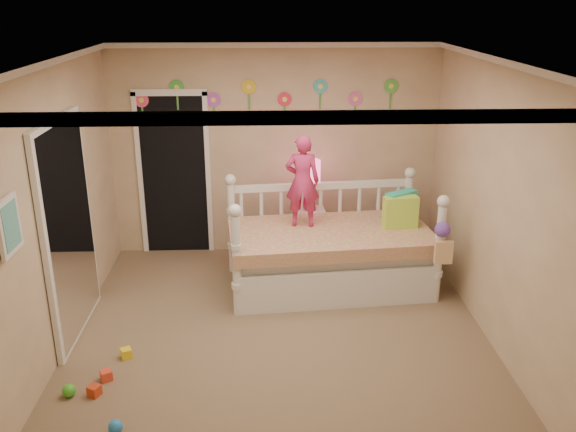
{
  "coord_description": "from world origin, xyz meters",
  "views": [
    {
      "loc": [
        -0.12,
        -5.05,
        3.11
      ],
      "look_at": [
        0.1,
        0.6,
        1.05
      ],
      "focal_mm": 37.85,
      "sensor_mm": 36.0,
      "label": 1
    }
  ],
  "objects_px": {
    "child": "(302,181)",
    "table_lamp": "(309,177)",
    "nightstand": "(308,235)",
    "daybed": "(330,235)"
  },
  "relations": [
    {
      "from": "child",
      "to": "table_lamp",
      "type": "distance_m",
      "value": 0.6
    },
    {
      "from": "daybed",
      "to": "nightstand",
      "type": "distance_m",
      "value": 0.79
    },
    {
      "from": "child",
      "to": "nightstand",
      "type": "distance_m",
      "value": 1.05
    },
    {
      "from": "nightstand",
      "to": "table_lamp",
      "type": "xyz_separation_m",
      "value": [
        -0.0,
        -0.0,
        0.74
      ]
    },
    {
      "from": "child",
      "to": "daybed",
      "type": "bearing_deg",
      "value": 159.03
    },
    {
      "from": "child",
      "to": "table_lamp",
      "type": "relative_size",
      "value": 1.69
    },
    {
      "from": "table_lamp",
      "to": "daybed",
      "type": "bearing_deg",
      "value": -75.32
    },
    {
      "from": "table_lamp",
      "to": "nightstand",
      "type": "bearing_deg",
      "value": 75.96
    },
    {
      "from": "child",
      "to": "table_lamp",
      "type": "xyz_separation_m",
      "value": [
        0.11,
        0.58,
        -0.13
      ]
    },
    {
      "from": "nightstand",
      "to": "table_lamp",
      "type": "height_order",
      "value": "table_lamp"
    }
  ]
}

